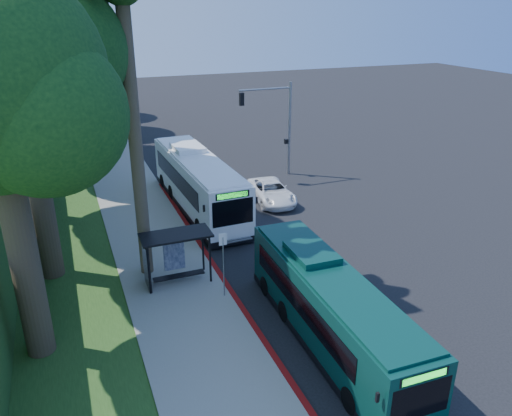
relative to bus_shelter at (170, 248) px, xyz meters
name	(u,v)px	position (x,y,z in m)	size (l,w,h in m)	color
ground	(287,234)	(7.26, 2.86, -1.81)	(140.00, 140.00, 0.00)	black
sidewalk	(160,255)	(-0.04, 2.86, -1.75)	(4.50, 70.00, 0.12)	gray
red_curb	(226,284)	(2.26, -1.14, -1.74)	(0.25, 30.00, 0.13)	maroon
grass_verge	(42,235)	(-5.74, 7.86, -1.78)	(8.00, 70.00, 0.06)	#234719
bus_shelter	(170,248)	(0.00, 0.00, 0.00)	(3.20, 1.51, 2.55)	black
stop_sign_pole	(223,256)	(1.86, -2.14, 0.28)	(0.35, 0.06, 3.17)	gray
traffic_signal_pole	(277,118)	(11.04, 12.86, 2.62)	(4.10, 0.30, 7.00)	gray
tree_0	(13,31)	(-5.14, 2.84, 9.40)	(8.40, 8.00, 15.70)	#382B1E
tree_2	(35,31)	(-4.64, 18.84, 8.67)	(8.82, 8.40, 15.12)	#382B1E
tree_3	(6,7)	(-6.62, 26.84, 10.17)	(10.08, 9.60, 17.28)	#382B1E
tree_4	(44,32)	(-4.14, 34.84, 7.92)	(8.40, 8.00, 14.14)	#382B1E
tree_5	(54,36)	(-3.16, 42.84, 7.16)	(7.35, 7.00, 12.86)	#382B1E
white_bus	(198,181)	(3.70, 8.69, -0.01)	(3.01, 12.39, 3.67)	white
teal_bus	(330,306)	(4.63, -6.56, -0.25)	(2.56, 10.77, 3.19)	#09342E
pickup	(271,192)	(8.51, 7.97, -1.12)	(2.26, 4.91, 1.36)	white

